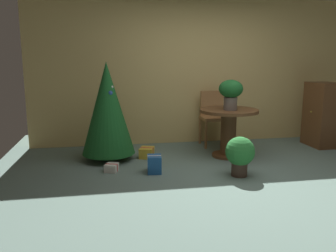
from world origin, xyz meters
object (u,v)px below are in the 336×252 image
at_px(flower_vase, 231,91).
at_px(holiday_tree, 108,108).
at_px(gift_box_gold, 147,153).
at_px(wooden_chair_far, 213,114).
at_px(gift_box_blue, 154,164).
at_px(gift_box_cream, 112,168).
at_px(wooden_cabinet, 322,115).
at_px(potted_plant, 240,153).
at_px(round_dining_table, 229,126).

bearing_deg(flower_vase, holiday_tree, 173.12).
relative_size(flower_vase, gift_box_gold, 1.52).
xyz_separation_m(wooden_chair_far, gift_box_blue, (-1.26, -1.38, -0.44)).
xyz_separation_m(flower_vase, gift_box_blue, (-1.25, -0.52, -0.92)).
relative_size(gift_box_cream, wooden_cabinet, 0.20).
height_order(gift_box_blue, gift_box_gold, gift_box_blue).
bearing_deg(gift_box_gold, wooden_chair_far, 26.02).
bearing_deg(wooden_chair_far, gift_box_cream, -146.29).
relative_size(flower_vase, gift_box_cream, 2.04).
bearing_deg(holiday_tree, gift_box_cream, -87.39).
relative_size(wooden_chair_far, gift_box_cream, 4.26).
bearing_deg(wooden_chair_far, gift_box_blue, -132.49).
bearing_deg(flower_vase, wooden_cabinet, 13.25).
bearing_deg(gift_box_cream, wooden_chair_far, 33.71).
bearing_deg(holiday_tree, gift_box_blue, -51.06).
xyz_separation_m(gift_box_gold, potted_plant, (1.11, -1.08, 0.23)).
bearing_deg(flower_vase, gift_box_gold, 169.52).
bearing_deg(gift_box_cream, gift_box_gold, 47.13).
distance_m(gift_box_blue, gift_box_cream, 0.60).
bearing_deg(round_dining_table, holiday_tree, 175.44).
relative_size(gift_box_gold, wooden_cabinet, 0.27).
height_order(holiday_tree, potted_plant, holiday_tree).
relative_size(round_dining_table, gift_box_blue, 3.76).
bearing_deg(wooden_cabinet, holiday_tree, -176.64).
distance_m(round_dining_table, holiday_tree, 1.89).
distance_m(flower_vase, gift_box_gold, 1.61).
height_order(round_dining_table, gift_box_gold, round_dining_table).
xyz_separation_m(flower_vase, gift_box_gold, (-1.27, 0.23, -0.96)).
bearing_deg(gift_box_blue, wooden_cabinet, 17.09).
distance_m(wooden_chair_far, gift_box_gold, 1.50).
distance_m(flower_vase, gift_box_blue, 1.64).
relative_size(gift_box_gold, potted_plant, 0.58).
xyz_separation_m(round_dining_table, gift_box_cream, (-1.84, -0.44, -0.44)).
relative_size(flower_vase, wooden_chair_far, 0.48).
height_order(flower_vase, holiday_tree, holiday_tree).
xyz_separation_m(round_dining_table, potted_plant, (-0.17, -0.92, -0.19)).
height_order(holiday_tree, gift_box_blue, holiday_tree).
distance_m(gift_box_cream, wooden_cabinet, 3.82).
xyz_separation_m(round_dining_table, gift_box_blue, (-1.26, -0.59, -0.38)).
relative_size(wooden_chair_far, gift_box_gold, 3.17).
height_order(wooden_chair_far, holiday_tree, holiday_tree).
bearing_deg(wooden_cabinet, gift_box_gold, -176.22).
xyz_separation_m(wooden_chair_far, potted_plant, (-0.17, -1.70, -0.25)).
bearing_deg(round_dining_table, gift_box_blue, -154.77).
bearing_deg(holiday_tree, flower_vase, -6.88).
relative_size(flower_vase, gift_box_blue, 1.91).
bearing_deg(potted_plant, wooden_chair_far, 84.29).
height_order(gift_box_gold, potted_plant, potted_plant).
distance_m(round_dining_table, gift_box_cream, 1.94).
height_order(wooden_chair_far, gift_box_gold, wooden_chair_far).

